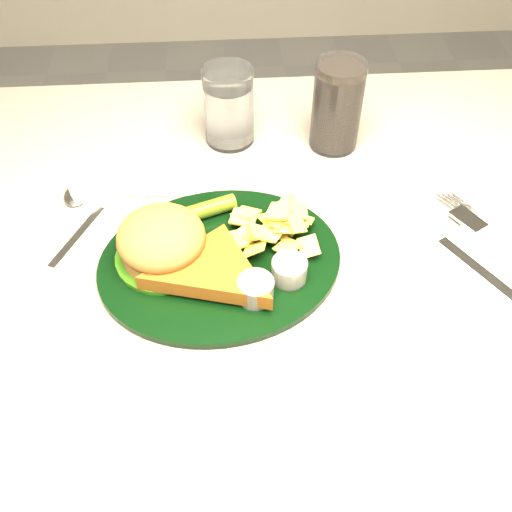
{
  "coord_description": "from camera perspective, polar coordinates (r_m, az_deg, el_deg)",
  "views": [
    {
      "loc": [
        -0.02,
        -0.47,
        1.27
      ],
      "look_at": [
        0.01,
        -0.05,
        0.8
      ],
      "focal_mm": 40.0,
      "sensor_mm": 36.0,
      "label": 1
    }
  ],
  "objects": [
    {
      "name": "ground",
      "position": [
        1.35,
        -0.62,
        -21.68
      ],
      "size": [
        4.0,
        4.0,
        0.0
      ],
      "primitive_type": "plane",
      "color": "gray",
      "rests_on": "ground"
    },
    {
      "name": "dinner_plate",
      "position": [
        0.66,
        -3.72,
        1.12
      ],
      "size": [
        0.33,
        0.29,
        0.07
      ],
      "primitive_type": null,
      "rotation": [
        0.0,
        0.0,
        0.18
      ],
      "color": "black",
      "rests_on": "table"
    },
    {
      "name": "ramekin",
      "position": [
        0.8,
        -16.88,
        6.54
      ],
      "size": [
        0.04,
        0.04,
        0.03
      ],
      "primitive_type": "cylinder",
      "rotation": [
        0.0,
        0.0,
        0.07
      ],
      "color": "white",
      "rests_on": "table"
    },
    {
      "name": "cola_glass",
      "position": [
        0.83,
        8.1,
        14.62
      ],
      "size": [
        0.08,
        0.08,
        0.13
      ],
      "primitive_type": "cylinder",
      "rotation": [
        0.0,
        0.0,
        0.18
      ],
      "color": "black",
      "rests_on": "table"
    },
    {
      "name": "water_glass",
      "position": [
        0.84,
        -2.74,
        14.73
      ],
      "size": [
        0.09,
        0.09,
        0.11
      ],
      "primitive_type": "cylinder",
      "rotation": [
        0.0,
        0.0,
        0.4
      ],
      "color": "silver",
      "rests_on": "table"
    },
    {
      "name": "spoon",
      "position": [
        0.75,
        -17.47,
        2.03
      ],
      "size": [
        0.1,
        0.16,
        0.01
      ],
      "primitive_type": null,
      "rotation": [
        0.0,
        0.0,
        -0.45
      ],
      "color": "silver",
      "rests_on": "table"
    },
    {
      "name": "table",
      "position": [
        1.01,
        -0.8,
        -14.25
      ],
      "size": [
        1.2,
        0.8,
        0.75
      ],
      "primitive_type": null,
      "color": "gray",
      "rests_on": "ground"
    },
    {
      "name": "wrapped_straw",
      "position": [
        0.78,
        -8.05,
        6.14
      ],
      "size": [
        0.18,
        0.08,
        0.01
      ],
      "primitive_type": null,
      "rotation": [
        0.0,
        0.0,
        -0.08
      ],
      "color": "white",
      "rests_on": "table"
    },
    {
      "name": "fork_napkin",
      "position": [
        0.72,
        21.97,
        -1.38
      ],
      "size": [
        0.23,
        0.24,
        0.01
      ],
      "primitive_type": null,
      "rotation": [
        0.0,
        0.0,
        0.54
      ],
      "color": "white",
      "rests_on": "table"
    }
  ]
}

